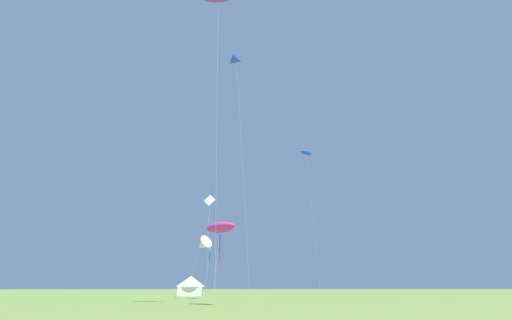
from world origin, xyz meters
The scene contains 7 objects.
kite_magenta_parafoil centered at (-3.77, 27.10, 6.60)m, with size 3.44×3.95×7.22m.
kite_white_delta centered at (-5.97, 44.13, 6.89)m, with size 3.95×2.96×8.10m.
kite_white_diamond centered at (-5.74, 59.83, 16.26)m, with size 2.19×2.60×17.78m.
kite_blue_parafoil centered at (11.75, 54.69, 24.78)m, with size 2.73×2.44×25.32m.
kite_cyan_diamond centered at (-5.14, 50.87, 6.35)m, with size 0.79×2.99×7.57m.
kite_blue_delta centered at (-2.45, 31.64, 27.82)m, with size 2.57×2.60×28.74m.
festival_tent_center centered at (-8.32, 59.63, 1.79)m, with size 4.98×4.98×3.24m.
Camera 1 is at (-3.96, -5.58, 1.60)m, focal length 25.00 mm.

